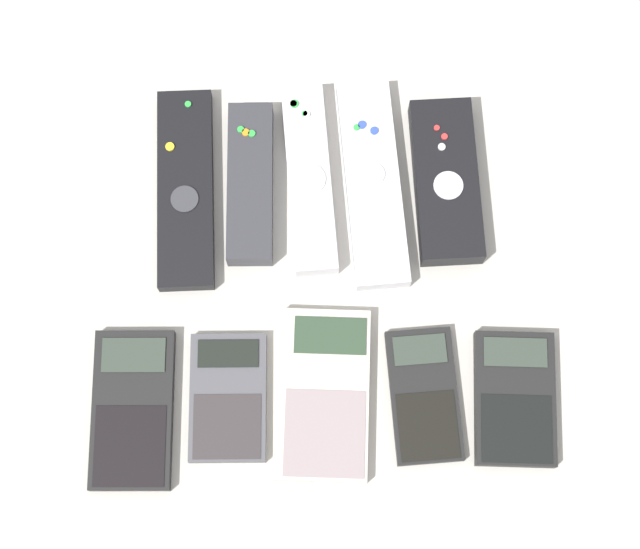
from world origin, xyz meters
TOP-DOWN VIEW (x-y plane):
  - ground_plane at (0.00, 0.00)m, footprint 3.00×3.00m
  - remote_0 at (-0.13, 0.11)m, footprint 0.05×0.20m
  - remote_1 at (-0.06, 0.12)m, footprint 0.05×0.16m
  - remote_2 at (-0.01, 0.12)m, footprint 0.05×0.19m
  - remote_3 at (0.05, 0.11)m, footprint 0.06×0.21m
  - remote_4 at (0.12, 0.11)m, footprint 0.06×0.16m
  - calculator_0 at (-0.17, -0.10)m, footprint 0.08×0.15m
  - calculator_1 at (-0.09, -0.09)m, footprint 0.07×0.12m
  - calculator_2 at (0.00, -0.09)m, footprint 0.09×0.16m
  - calculator_3 at (0.09, -0.09)m, footprint 0.07×0.13m
  - calculator_4 at (0.17, -0.10)m, footprint 0.08×0.13m

SIDE VIEW (x-z plane):
  - ground_plane at x=0.00m, z-range 0.00..0.00m
  - calculator_3 at x=0.09m, z-range 0.00..0.01m
  - calculator_1 at x=-0.09m, z-range 0.00..0.01m
  - calculator_0 at x=-0.17m, z-range 0.00..0.01m
  - calculator_2 at x=0.00m, z-range 0.00..0.02m
  - calculator_4 at x=0.17m, z-range 0.00..0.02m
  - remote_0 at x=-0.13m, z-range 0.00..0.02m
  - remote_3 at x=0.05m, z-range 0.00..0.02m
  - remote_2 at x=-0.01m, z-range 0.00..0.02m
  - remote_1 at x=-0.06m, z-range 0.00..0.03m
  - remote_4 at x=0.12m, z-range 0.00..0.03m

